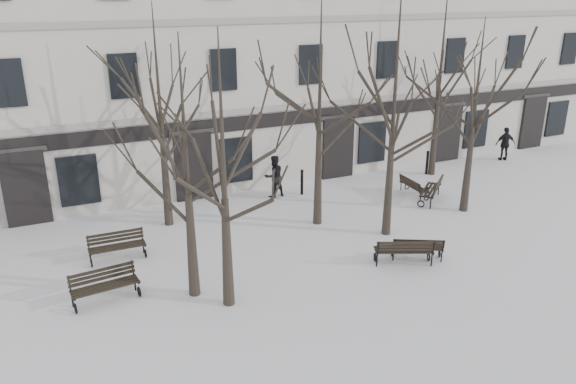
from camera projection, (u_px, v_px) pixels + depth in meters
ground at (363, 259)px, 18.80m from camera, size 100.00×100.00×0.00m
building at (229, 52)px, 27.94m from camera, size 40.40×10.20×11.40m
tree_0 at (185, 140)px, 15.05m from camera, size 5.28×5.28×7.54m
tree_1 at (222, 142)px, 14.52m from camera, size 5.39×5.39×7.69m
tree_2 at (396, 81)px, 18.84m from camera, size 6.27×6.27×8.95m
tree_3 at (477, 95)px, 21.29m from camera, size 5.30×5.30×7.57m
tree_4 at (159, 92)px, 19.84m from camera, size 5.71×5.71×8.15m
tree_5 at (320, 84)px, 19.86m from camera, size 5.97×5.97×8.54m
tree_6 at (442, 59)px, 25.48m from camera, size 6.15×6.15×8.79m
bench_0 at (105, 285)px, 16.16m from camera, size 1.96×0.89×0.96m
bench_1 at (404, 250)px, 18.27m from camera, size 1.98×1.38×0.95m
bench_2 at (417, 247)px, 18.62m from camera, size 1.73×1.32×0.84m
bench_3 at (117, 245)px, 18.65m from camera, size 1.85×0.71×0.92m
bench_4 at (432, 189)px, 23.74m from camera, size 1.88×1.76×0.97m
bench_5 at (413, 186)px, 24.41m from camera, size 0.68×1.63×0.81m
bollard_a at (302, 181)px, 24.48m from camera, size 0.15×0.15×1.15m
bollard_b at (427, 162)px, 27.15m from camera, size 0.15×0.15×1.18m
pedestrian_b at (274, 196)px, 24.46m from camera, size 0.96×0.79×1.84m
pedestrian_c at (503, 160)px, 29.59m from camera, size 1.12×0.75×1.76m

